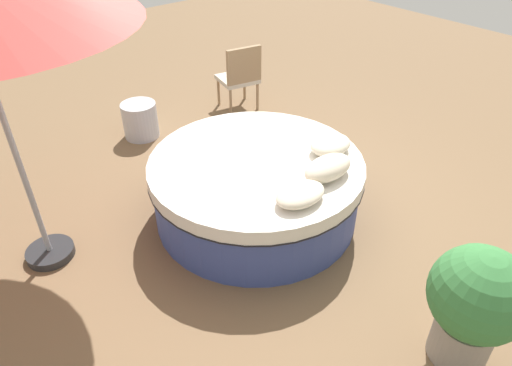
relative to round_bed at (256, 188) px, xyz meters
name	(u,v)px	position (x,y,z in m)	size (l,w,h in m)	color
ground_plane	(256,214)	(0.00, 0.00, -0.35)	(16.00, 16.00, 0.00)	brown
round_bed	(256,188)	(0.00, 0.00, 0.00)	(2.14, 2.14, 0.68)	#38478C
throw_pillow_0	(300,194)	(-0.13, -0.74, 0.40)	(0.49, 0.33, 0.14)	beige
throw_pillow_1	(328,168)	(0.32, -0.65, 0.43)	(0.53, 0.29, 0.20)	beige
throw_pillow_2	(330,145)	(0.68, -0.35, 0.41)	(0.45, 0.35, 0.17)	beige
patio_chair	(240,74)	(1.43, 2.04, 0.21)	(0.61, 0.59, 0.98)	#997A56
planter	(476,302)	(0.08, -2.28, 0.24)	(0.69, 0.69, 1.02)	gray
side_table	(140,120)	(-0.09, 2.29, -0.11)	(0.46, 0.46, 0.47)	#B7B7BC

